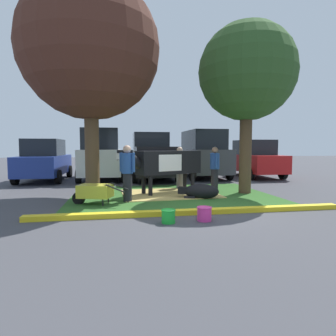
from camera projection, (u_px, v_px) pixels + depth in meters
ground_plane at (199, 208)px, 7.67m from camera, size 80.00×80.00×0.00m
grass_island at (172, 195)px, 9.64m from camera, size 6.64×5.11×0.02m
curb_yellow at (193, 212)px, 6.98m from camera, size 7.84×0.24×0.12m
hay_bedding at (169, 194)px, 9.88m from camera, size 3.32×2.57×0.04m
shade_tree_left at (90, 50)px, 9.09m from camera, size 4.45×4.45×6.98m
shade_tree_right at (247, 73)px, 9.84m from camera, size 3.35×3.35×5.91m
cow_holstein at (166, 163)px, 9.94m from camera, size 3.01×1.57×1.55m
calf_lying at (200, 191)px, 9.02m from camera, size 1.32×0.85×0.48m
person_handler at (180, 166)px, 11.18m from camera, size 0.48×0.34×1.65m
person_visitor_near at (127, 172)px, 8.43m from camera, size 0.44×0.35×1.70m
person_visitor_far at (215, 168)px, 10.42m from camera, size 0.34×0.53×1.64m
wheelbarrow at (94, 191)px, 8.08m from camera, size 1.61×0.93×0.63m
bucket_green at (168, 216)px, 6.18m from camera, size 0.32×0.32×0.29m
bucket_pink at (204, 214)px, 6.36m from camera, size 0.34×0.34×0.31m
sedan_blue at (45, 161)px, 13.90m from camera, size 2.04×4.41×2.02m
suv_black at (102, 154)px, 14.45m from camera, size 2.14×4.61×2.52m
pickup_truck_black at (152, 157)px, 14.84m from camera, size 2.24×5.41×2.42m
suv_dark_grey at (203, 154)px, 15.40m from camera, size 2.14×4.61×2.52m
sedan_red at (254, 159)px, 15.69m from camera, size 2.04×4.41×2.02m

